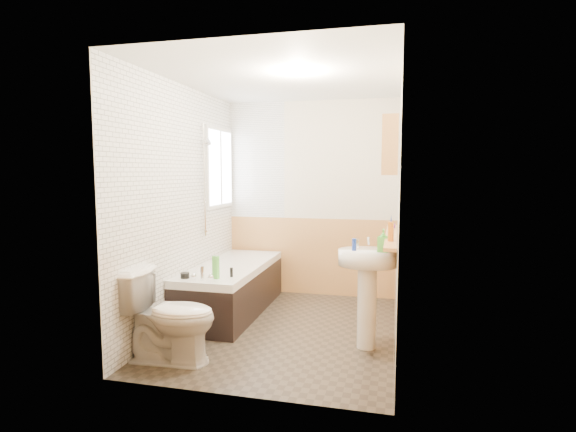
# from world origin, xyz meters

# --- Properties ---
(floor) EXTENTS (2.80, 2.80, 0.00)m
(floor) POSITION_xyz_m (0.00, 0.00, 0.00)
(floor) COLOR #312A22
(floor) RESTS_ON ground
(ceiling) EXTENTS (2.80, 2.80, 0.00)m
(ceiling) POSITION_xyz_m (0.00, 0.00, 2.50)
(ceiling) COLOR white
(ceiling) RESTS_ON ground
(wall_back) EXTENTS (2.20, 0.02, 2.50)m
(wall_back) POSITION_xyz_m (0.00, 1.41, 1.25)
(wall_back) COLOR beige
(wall_back) RESTS_ON ground
(wall_front) EXTENTS (2.20, 0.02, 2.50)m
(wall_front) POSITION_xyz_m (0.00, -1.41, 1.25)
(wall_front) COLOR beige
(wall_front) RESTS_ON ground
(wall_left) EXTENTS (0.02, 2.80, 2.50)m
(wall_left) POSITION_xyz_m (-1.11, 0.00, 1.25)
(wall_left) COLOR beige
(wall_left) RESTS_ON ground
(wall_right) EXTENTS (0.02, 2.80, 2.50)m
(wall_right) POSITION_xyz_m (1.11, 0.00, 1.25)
(wall_right) COLOR beige
(wall_right) RESTS_ON ground
(wainscot_right) EXTENTS (0.01, 2.80, 1.00)m
(wainscot_right) POSITION_xyz_m (1.09, 0.00, 0.50)
(wainscot_right) COLOR tan
(wainscot_right) RESTS_ON wall_right
(wainscot_front) EXTENTS (2.20, 0.01, 1.00)m
(wainscot_front) POSITION_xyz_m (0.00, -1.39, 0.50)
(wainscot_front) COLOR tan
(wainscot_front) RESTS_ON wall_front
(wainscot_back) EXTENTS (2.20, 0.01, 1.00)m
(wainscot_back) POSITION_xyz_m (0.00, 1.39, 0.50)
(wainscot_back) COLOR tan
(wainscot_back) RESTS_ON wall_back
(tile_cladding_left) EXTENTS (0.01, 2.80, 2.50)m
(tile_cladding_left) POSITION_xyz_m (-1.09, 0.00, 1.25)
(tile_cladding_left) COLOR white
(tile_cladding_left) RESTS_ON wall_left
(tile_return_back) EXTENTS (0.75, 0.01, 1.50)m
(tile_return_back) POSITION_xyz_m (-0.73, 1.39, 1.75)
(tile_return_back) COLOR white
(tile_return_back) RESTS_ON wall_back
(window) EXTENTS (0.03, 0.79, 0.99)m
(window) POSITION_xyz_m (-1.06, 0.95, 1.65)
(window) COLOR white
(window) RESTS_ON wall_left
(bathtub) EXTENTS (0.70, 1.80, 0.69)m
(bathtub) POSITION_xyz_m (-0.73, 0.44, 0.29)
(bathtub) COLOR black
(bathtub) RESTS_ON floor
(shower_riser) EXTENTS (0.11, 0.09, 1.28)m
(shower_riser) POSITION_xyz_m (-1.04, 0.44, 1.61)
(shower_riser) COLOR silver
(shower_riser) RESTS_ON wall_left
(toilet) EXTENTS (0.82, 0.48, 0.78)m
(toilet) POSITION_xyz_m (-0.76, -0.96, 0.39)
(toilet) COLOR white
(toilet) RESTS_ON floor
(sink) EXTENTS (0.53, 0.43, 1.02)m
(sink) POSITION_xyz_m (0.84, -0.27, 0.64)
(sink) COLOR white
(sink) RESTS_ON floor
(pine_shelf) EXTENTS (0.10, 1.53, 0.03)m
(pine_shelf) POSITION_xyz_m (1.04, -0.10, 1.01)
(pine_shelf) COLOR tan
(pine_shelf) RESTS_ON wall_right
(medicine_cabinet) EXTENTS (0.15, 0.58, 0.52)m
(medicine_cabinet) POSITION_xyz_m (1.01, -0.03, 1.84)
(medicine_cabinet) COLOR tan
(medicine_cabinet) RESTS_ON wall_right
(foam_can) EXTENTS (0.06, 0.06, 0.16)m
(foam_can) POSITION_xyz_m (1.04, -0.51, 1.11)
(foam_can) COLOR orange
(foam_can) RESTS_ON pine_shelf
(green_bottle) EXTENTS (0.06, 0.06, 0.21)m
(green_bottle) POSITION_xyz_m (1.04, -0.42, 1.13)
(green_bottle) COLOR #19339E
(green_bottle) RESTS_ON pine_shelf
(black_jar) EXTENTS (0.08, 0.08, 0.04)m
(black_jar) POSITION_xyz_m (1.04, 0.39, 1.05)
(black_jar) COLOR purple
(black_jar) RESTS_ON pine_shelf
(soap_bottle) EXTENTS (0.12, 0.21, 0.09)m
(soap_bottle) POSITION_xyz_m (0.98, -0.33, 0.95)
(soap_bottle) COLOR #59C647
(soap_bottle) RESTS_ON sink
(clear_bottle) EXTENTS (0.04, 0.04, 0.11)m
(clear_bottle) POSITION_xyz_m (0.72, -0.33, 0.96)
(clear_bottle) COLOR #19339E
(clear_bottle) RESTS_ON sink
(blue_gel) EXTENTS (0.07, 0.06, 0.23)m
(blue_gel) POSITION_xyz_m (-0.63, -0.26, 0.67)
(blue_gel) COLOR #59C647
(blue_gel) RESTS_ON bathtub
(cream_jar) EXTENTS (0.11, 0.11, 0.06)m
(cream_jar) POSITION_xyz_m (-0.94, -0.31, 0.58)
(cream_jar) COLOR black
(cream_jar) RESTS_ON bathtub
(orange_bottle) EXTENTS (0.04, 0.04, 0.09)m
(orange_bottle) POSITION_xyz_m (-0.51, -0.16, 0.60)
(orange_bottle) COLOR black
(orange_bottle) RESTS_ON bathtub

